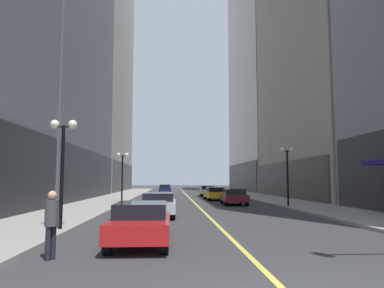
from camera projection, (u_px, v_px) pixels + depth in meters
ground_plane at (190, 199)px, 39.85m from camera, size 200.00×200.00×0.00m
sidewalk_left at (114, 198)px, 39.38m from camera, size 4.50×78.00×0.15m
sidewalk_right at (264, 198)px, 40.33m from camera, size 4.50×78.00×0.15m
lane_centre_stripe at (190, 199)px, 39.85m from camera, size 0.16×70.00×0.01m
building_left_far at (90, 11)px, 66.93m from camera, size 13.70×26.00×66.00m
building_right_mid at (331, 51)px, 41.93m from camera, size 11.54×24.00×33.83m
building_right_far at (279, 71)px, 67.90m from camera, size 15.07×26.00×44.69m
car_red at (141, 222)px, 11.50m from camera, size 1.80×4.07×1.32m
car_silver at (159, 204)px, 20.42m from camera, size 1.91×4.74×1.32m
car_maroon at (234, 196)px, 29.96m from camera, size 1.96×4.22×1.32m
car_yellow at (215, 193)px, 36.67m from camera, size 1.97×4.73×1.32m
car_white at (207, 190)px, 45.73m from camera, size 1.79×4.30×1.32m
car_navy at (165, 188)px, 56.33m from camera, size 2.01×4.68×1.32m
pedestrian_with_orange_bag at (51, 219)px, 9.41m from camera, size 0.47×0.47×1.76m
street_lamp_left_near at (63, 149)px, 14.42m from camera, size 1.06×0.36×4.43m
street_lamp_left_far at (122, 166)px, 32.08m from camera, size 1.06×0.36×4.43m
street_lamp_right_mid at (287, 163)px, 26.69m from camera, size 1.06×0.36×4.43m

